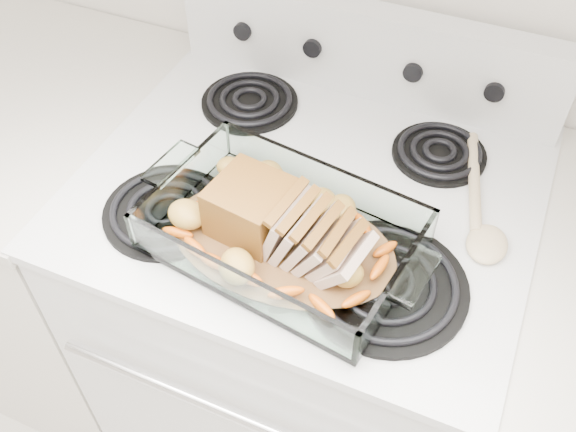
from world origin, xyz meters
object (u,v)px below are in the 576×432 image
at_px(baking_dish, 283,237).
at_px(electric_range, 304,325).
at_px(pork_roast, 274,221).
at_px(counter_left, 64,240).

bearing_deg(baking_dish, electric_range, 105.24).
bearing_deg(electric_range, pork_roast, -88.99).
bearing_deg(counter_left, electric_range, 0.10).
distance_m(electric_range, counter_left, 0.67).
height_order(electric_range, baking_dish, electric_range).
distance_m(baking_dish, pork_roast, 0.03).
bearing_deg(pork_roast, counter_left, 144.53).
bearing_deg(pork_roast, baking_dish, -22.65).
xyz_separation_m(electric_range, pork_roast, (0.00, -0.15, 0.51)).
distance_m(counter_left, baking_dish, 0.86).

